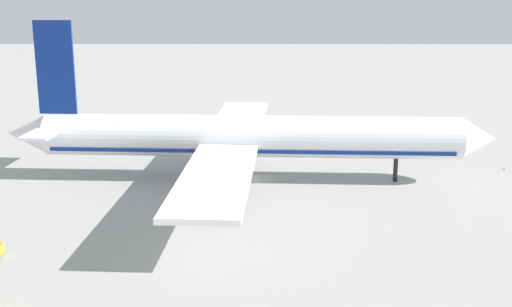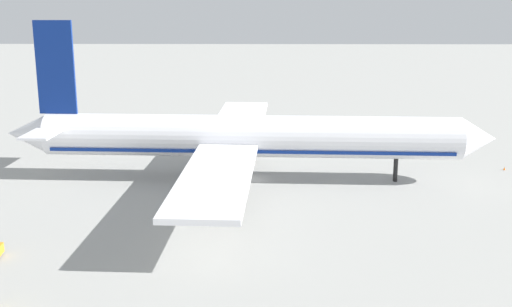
{
  "view_description": "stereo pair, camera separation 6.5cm",
  "coord_description": "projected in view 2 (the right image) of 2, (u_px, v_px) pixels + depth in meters",
  "views": [
    {
      "loc": [
        1.81,
        -97.16,
        28.37
      ],
      "look_at": [
        0.82,
        -3.98,
        5.23
      ],
      "focal_mm": 44.27,
      "sensor_mm": 36.0,
      "label": 1
    },
    {
      "loc": [
        1.87,
        -97.16,
        28.37
      ],
      "look_at": [
        0.82,
        -3.98,
        5.23
      ],
      "focal_mm": 44.27,
      "sensor_mm": 36.0,
      "label": 2
    }
  ],
  "objects": [
    {
      "name": "traffic_cone_1",
      "position": [
        504.0,
        168.0,
        106.41
      ],
      "size": [
        0.36,
        0.36,
        0.55
      ],
      "primitive_type": "cone",
      "color": "orange",
      "rests_on": "ground"
    },
    {
      "name": "ground_plane",
      "position": [
        251.0,
        179.0,
        101.15
      ],
      "size": [
        600.0,
        600.0,
        0.0
      ],
      "primitive_type": "plane",
      "color": "#9E9E99"
    },
    {
      "name": "baggage_cart_0",
      "position": [
        29.0,
        136.0,
        131.46
      ],
      "size": [
        2.33,
        3.14,
        0.4
      ],
      "color": "#595B60",
      "rests_on": "ground"
    },
    {
      "name": "airliner",
      "position": [
        243.0,
        137.0,
        99.56
      ],
      "size": [
        77.42,
        74.26,
        24.96
      ],
      "color": "white",
      "rests_on": "ground"
    }
  ]
}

